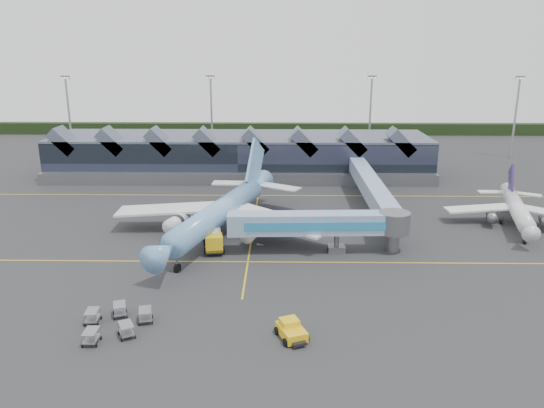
{
  "coord_description": "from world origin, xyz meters",
  "views": [
    {
      "loc": [
        4.68,
        -79.25,
        29.86
      ],
      "look_at": [
        3.3,
        4.78,
        5.0
      ],
      "focal_mm": 35.0,
      "sensor_mm": 36.0,
      "label": 1
    }
  ],
  "objects_px": {
    "regional_jet": "(517,209)",
    "pushback_tug": "(291,330)",
    "main_airliner": "(222,210)",
    "fuel_truck": "(213,234)",
    "jet_bridge": "(329,224)"
  },
  "relations": [
    {
      "from": "jet_bridge",
      "to": "fuel_truck",
      "type": "height_order",
      "value": "jet_bridge"
    },
    {
      "from": "main_airliner",
      "to": "pushback_tug",
      "type": "height_order",
      "value": "main_airliner"
    },
    {
      "from": "regional_jet",
      "to": "jet_bridge",
      "type": "distance_m",
      "value": 36.51
    },
    {
      "from": "main_airliner",
      "to": "fuel_truck",
      "type": "distance_m",
      "value": 5.83
    },
    {
      "from": "main_airliner",
      "to": "regional_jet",
      "type": "distance_m",
      "value": 51.17
    },
    {
      "from": "main_airliner",
      "to": "jet_bridge",
      "type": "height_order",
      "value": "main_airliner"
    },
    {
      "from": "jet_bridge",
      "to": "fuel_truck",
      "type": "bearing_deg",
      "value": 170.26
    },
    {
      "from": "main_airliner",
      "to": "pushback_tug",
      "type": "xyz_separation_m",
      "value": [
        10.77,
        -32.69,
        -3.28
      ]
    },
    {
      "from": "regional_jet",
      "to": "main_airliner",
      "type": "bearing_deg",
      "value": -158.63
    },
    {
      "from": "regional_jet",
      "to": "pushback_tug",
      "type": "height_order",
      "value": "regional_jet"
    },
    {
      "from": "main_airliner",
      "to": "jet_bridge",
      "type": "xyz_separation_m",
      "value": [
        16.92,
        -7.65,
        0.26
      ]
    },
    {
      "from": "regional_jet",
      "to": "fuel_truck",
      "type": "relative_size",
      "value": 2.53
    },
    {
      "from": "fuel_truck",
      "to": "pushback_tug",
      "type": "distance_m",
      "value": 29.8
    },
    {
      "from": "regional_jet",
      "to": "pushback_tug",
      "type": "bearing_deg",
      "value": -121.29
    },
    {
      "from": "fuel_truck",
      "to": "pushback_tug",
      "type": "height_order",
      "value": "fuel_truck"
    }
  ]
}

